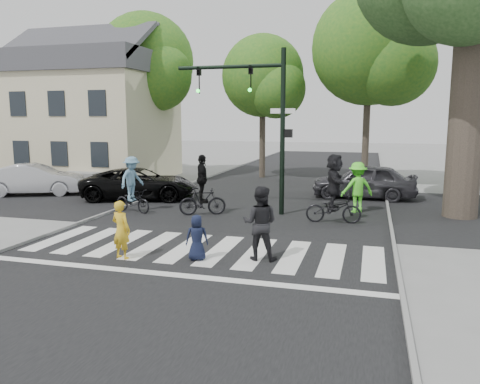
# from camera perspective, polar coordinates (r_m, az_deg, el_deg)

# --- Properties ---
(ground) EXTENTS (120.00, 120.00, 0.00)m
(ground) POSITION_cam_1_polar(r_m,az_deg,el_deg) (12.01, -6.25, -8.20)
(ground) COLOR gray
(ground) RESTS_ON ground
(road_stem) EXTENTS (10.00, 70.00, 0.01)m
(road_stem) POSITION_cam_1_polar(r_m,az_deg,el_deg) (16.60, 0.21, -3.31)
(road_stem) COLOR black
(road_stem) RESTS_ON ground
(road_cross) EXTENTS (70.00, 10.00, 0.01)m
(road_cross) POSITION_cam_1_polar(r_m,az_deg,el_deg) (19.45, 2.58, -1.50)
(road_cross) COLOR black
(road_cross) RESTS_ON ground
(curb_left) EXTENTS (0.10, 70.00, 0.10)m
(curb_left) POSITION_cam_1_polar(r_m,az_deg,el_deg) (18.56, -14.99, -2.16)
(curb_left) COLOR gray
(curb_left) RESTS_ON ground
(curb_right) EXTENTS (0.10, 70.00, 0.10)m
(curb_right) POSITION_cam_1_polar(r_m,az_deg,el_deg) (16.03, 17.93, -4.03)
(curb_right) COLOR gray
(curb_right) RESTS_ON ground
(crosswalk) EXTENTS (10.00, 3.85, 0.01)m
(crosswalk) POSITION_cam_1_polar(r_m,az_deg,el_deg) (12.60, -5.12, -7.32)
(crosswalk) COLOR silver
(crosswalk) RESTS_ON ground
(traffic_signal) EXTENTS (4.45, 0.29, 6.00)m
(traffic_signal) POSITION_cam_1_polar(r_m,az_deg,el_deg) (17.30, 2.45, 10.17)
(traffic_signal) COLOR black
(traffic_signal) RESTS_ON ground
(bg_tree_0) EXTENTS (5.46, 5.20, 8.97)m
(bg_tree_0) POSITION_cam_1_polar(r_m,az_deg,el_deg) (32.29, -18.88, 13.13)
(bg_tree_0) COLOR brown
(bg_tree_0) RESTS_ON ground
(bg_tree_1) EXTENTS (6.09, 5.80, 9.80)m
(bg_tree_1) POSITION_cam_1_polar(r_m,az_deg,el_deg) (29.35, -11.13, 14.90)
(bg_tree_1) COLOR brown
(bg_tree_1) RESTS_ON ground
(bg_tree_2) EXTENTS (5.04, 4.80, 8.40)m
(bg_tree_2) POSITION_cam_1_polar(r_m,az_deg,el_deg) (28.01, 3.21, 13.55)
(bg_tree_2) COLOR brown
(bg_tree_2) RESTS_ON ground
(bg_tree_3) EXTENTS (6.30, 6.00, 10.20)m
(bg_tree_3) POSITION_cam_1_polar(r_m,az_deg,el_deg) (26.12, 16.18, 16.12)
(bg_tree_3) COLOR brown
(bg_tree_3) RESTS_ON ground
(house) EXTENTS (8.40, 8.10, 8.82)m
(house) POSITION_cam_1_polar(r_m,az_deg,el_deg) (29.26, -17.24, 9.09)
(house) COLOR beige
(house) RESTS_ON ground
(pedestrian_woman) EXTENTS (0.62, 0.48, 1.50)m
(pedestrian_woman) POSITION_cam_1_polar(r_m,az_deg,el_deg) (12.22, -14.29, -4.48)
(pedestrian_woman) COLOR yellow
(pedestrian_woman) RESTS_ON ground
(pedestrian_child) EXTENTS (0.66, 0.54, 1.17)m
(pedestrian_child) POSITION_cam_1_polar(r_m,az_deg,el_deg) (11.79, -5.28, -5.56)
(pedestrian_child) COLOR black
(pedestrian_child) RESTS_ON ground
(pedestrian_adult) EXTENTS (0.95, 0.75, 1.88)m
(pedestrian_adult) POSITION_cam_1_polar(r_m,az_deg,el_deg) (11.74, 2.45, -3.82)
(pedestrian_adult) COLOR black
(pedestrian_adult) RESTS_ON ground
(cyclist_left) EXTENTS (1.77, 1.22, 2.12)m
(cyclist_left) POSITION_cam_1_polar(r_m,az_deg,el_deg) (18.13, -13.00, 0.44)
(cyclist_left) COLOR black
(cyclist_left) RESTS_ON ground
(cyclist_mid) EXTENTS (1.77, 1.13, 2.24)m
(cyclist_mid) POSITION_cam_1_polar(r_m,az_deg,el_deg) (17.19, -4.62, 0.18)
(cyclist_mid) COLOR black
(cyclist_mid) RESTS_ON ground
(cyclist_right) EXTENTS (1.91, 1.78, 2.36)m
(cyclist_right) POSITION_cam_1_polar(r_m,az_deg,el_deg) (16.14, 11.38, -0.06)
(cyclist_right) COLOR black
(cyclist_right) RESTS_ON ground
(car_suv) EXTENTS (5.43, 3.59, 1.38)m
(car_suv) POSITION_cam_1_polar(r_m,az_deg,el_deg) (21.04, -12.13, 1.00)
(car_suv) COLOR black
(car_suv) RESTS_ON ground
(car_silver) EXTENTS (4.64, 3.16, 1.45)m
(car_silver) POSITION_cam_1_polar(r_m,az_deg,el_deg) (23.75, -23.74, 1.41)
(car_silver) COLOR silver
(car_silver) RESTS_ON ground
(car_grey) EXTENTS (4.56, 1.91, 1.54)m
(car_grey) POSITION_cam_1_polar(r_m,az_deg,el_deg) (21.53, 14.89, 1.29)
(car_grey) COLOR #37363B
(car_grey) RESTS_ON ground
(bystander_hivis) EXTENTS (1.42, 1.17, 1.92)m
(bystander_hivis) POSITION_cam_1_polar(r_m,az_deg,el_deg) (18.17, 14.10, 0.54)
(bystander_hivis) COLOR #58F730
(bystander_hivis) RESTS_ON ground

